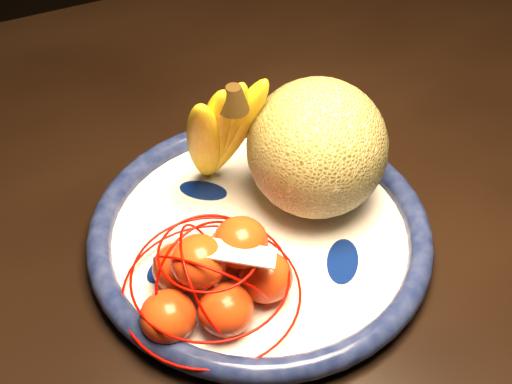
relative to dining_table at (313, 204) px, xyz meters
name	(u,v)px	position (x,y,z in m)	size (l,w,h in m)	color
dining_table	(313,204)	(0.00, 0.00, 0.00)	(1.62, 0.98, 0.81)	black
fruit_bowl	(260,234)	(-0.13, -0.10, 0.10)	(0.38, 0.38, 0.03)	white
cantaloupe	(317,148)	(-0.05, -0.08, 0.18)	(0.15, 0.15, 0.15)	olive
banana_bunch	(218,129)	(-0.14, -0.02, 0.19)	(0.12, 0.12, 0.18)	yellow
mandarin_bag	(215,276)	(-0.20, -0.16, 0.13)	(0.20, 0.20, 0.11)	#FF4018
price_tag	(238,253)	(-0.19, -0.18, 0.18)	(0.07, 0.03, 0.00)	white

